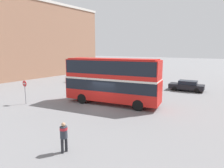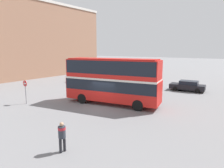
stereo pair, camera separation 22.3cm
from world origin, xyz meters
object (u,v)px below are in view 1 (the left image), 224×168
at_px(pedestrian_foreground, 64,134).
at_px(no_entry_sign, 25,88).
at_px(parked_car_kerb_far, 80,78).
at_px(parked_car_kerb_near, 187,86).
at_px(double_decker_bus, 112,78).

bearing_deg(pedestrian_foreground, no_entry_sign, -17.50).
bearing_deg(parked_car_kerb_far, parked_car_kerb_near, -174.52).
height_order(double_decker_bus, no_entry_sign, double_decker_bus).
bearing_deg(parked_car_kerb_near, parked_car_kerb_far, 5.34).
relative_size(parked_car_kerb_near, parked_car_kerb_far, 1.07).
distance_m(pedestrian_foreground, no_entry_sign, 12.06).
bearing_deg(parked_car_kerb_far, pedestrian_foreground, 125.97).
relative_size(parked_car_kerb_near, no_entry_sign, 1.89).
xyz_separation_m(parked_car_kerb_far, no_entry_sign, (5.10, -13.50, 0.92)).
height_order(parked_car_kerb_near, parked_car_kerb_far, parked_car_kerb_far).
distance_m(parked_car_kerb_near, no_entry_sign, 20.93).
bearing_deg(double_decker_bus, parked_car_kerb_far, 136.05).
height_order(double_decker_bus, parked_car_kerb_near, double_decker_bus).
bearing_deg(parked_car_kerb_far, double_decker_bus, 140.92).
bearing_deg(pedestrian_foreground, parked_car_kerb_near, -88.12).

